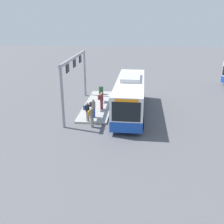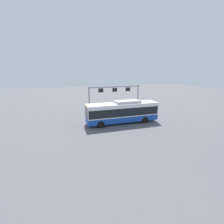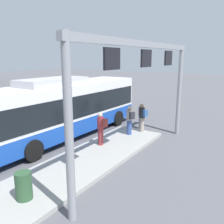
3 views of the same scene
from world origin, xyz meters
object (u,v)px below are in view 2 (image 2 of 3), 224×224
person_waiting_far (118,112)px  person_waiting_near (105,112)px  bus_main (122,111)px  person_boarding (94,114)px  person_waiting_mid (99,112)px  trash_bin (143,111)px

person_waiting_far → person_waiting_near: bearing=-111.5°
bus_main → person_boarding: bearing=-37.3°
person_waiting_near → person_waiting_mid: size_ratio=1.00×
person_boarding → person_waiting_near: 1.87m
bus_main → person_waiting_far: 2.88m
bus_main → person_waiting_mid: 4.59m
bus_main → person_boarding: 4.91m
bus_main → person_waiting_mid: size_ratio=6.64×
person_waiting_near → bus_main: bearing=59.5°
person_waiting_far → trash_bin: (-5.29, -0.74, -0.44)m
person_boarding → person_waiting_near: bearing=119.4°
bus_main → person_waiting_far: (-0.35, -2.75, -0.76)m
bus_main → person_waiting_near: bearing=-57.5°
bus_main → person_waiting_mid: bearing=-49.9°
bus_main → person_boarding: (3.77, -3.01, -0.92)m
bus_main → trash_bin: size_ratio=12.33×
person_waiting_mid → person_boarding: bearing=-42.9°
bus_main → person_waiting_mid: (2.84, -3.53, -0.76)m
bus_main → person_waiting_near: size_ratio=6.64×
bus_main → trash_bin: 6.74m
person_boarding → person_waiting_mid: bearing=143.8°
bus_main → person_waiting_near: (1.92, -3.16, -0.76)m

